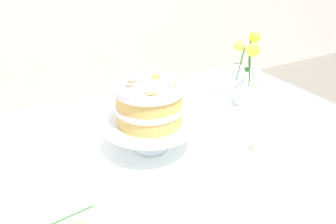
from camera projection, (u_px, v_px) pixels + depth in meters
name	position (u px, v px, depth m)	size (l,w,h in m)	color
dining_table	(182.00, 167.00, 1.20)	(1.40, 1.00, 0.74)	white
linen_napkin	(151.00, 148.00, 1.14)	(0.32, 0.32, 0.00)	white
cake_stand	(150.00, 126.00, 1.10)	(0.29, 0.29, 0.10)	silver
layer_cake	(149.00, 103.00, 1.07)	(0.21, 0.21, 0.13)	tan
flower_vase	(245.00, 77.00, 1.39)	(0.11, 0.12, 0.29)	silver
teacup	(264.00, 146.00, 1.11)	(0.12, 0.12, 0.06)	silver
loose_petal_0	(255.00, 87.00, 1.59)	(0.04, 0.02, 0.01)	yellow
loose_petal_1	(95.00, 195.00, 0.94)	(0.04, 0.02, 0.00)	pink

